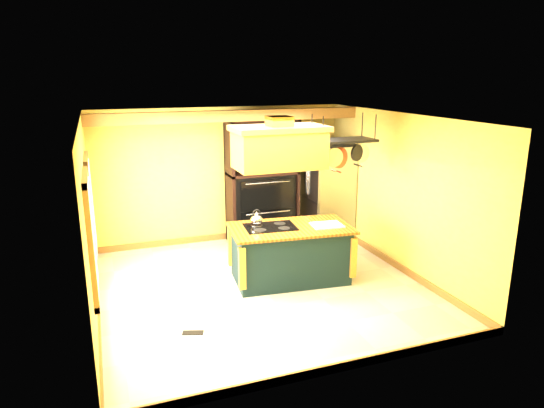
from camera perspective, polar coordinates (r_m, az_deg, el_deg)
floor at (r=7.92m, az=-1.20°, el=-9.71°), size 5.00×5.00×0.00m
ceiling at (r=7.22m, az=-1.32°, el=10.13°), size 5.00×5.00×0.00m
wall_back at (r=9.80m, az=-5.98°, el=3.39°), size 5.00×0.02×2.70m
wall_front at (r=5.28m, az=7.58°, el=-7.02°), size 5.00×0.02×2.70m
wall_left at (r=7.10m, az=-20.75°, el=-2.06°), size 0.02×5.00×2.70m
wall_right at (r=8.57m, az=14.78°, el=1.27°), size 0.02×5.00×2.70m
ceiling_beam at (r=8.85m, az=-4.91°, el=10.29°), size 5.00×0.15×0.20m
window_near at (r=6.32m, az=-20.49°, el=-3.63°), size 0.06×1.06×1.56m
window_far at (r=7.66m, az=-20.52°, el=-0.43°), size 0.06×1.06×1.56m
kitchen_island at (r=8.02m, az=2.14°, el=-5.76°), size 2.05×1.27×1.11m
range_hood at (r=7.50m, az=0.86°, el=6.85°), size 1.44×0.82×0.80m
pot_rack at (r=7.98m, az=8.31°, el=6.69°), size 1.11×0.51×0.89m
refrigerator at (r=10.03m, az=6.42°, el=1.33°), size 0.84×1.00×1.95m
hutch at (r=9.84m, az=-1.22°, el=1.11°), size 1.41×0.64×2.49m
floor_register at (r=6.72m, az=-9.29°, el=-14.72°), size 0.30×0.20×0.01m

